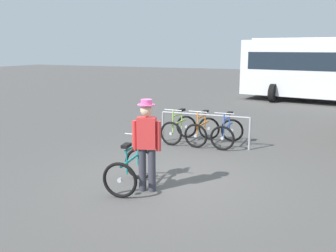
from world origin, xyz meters
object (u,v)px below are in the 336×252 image
Objects in this scene: racked_bike_lime at (179,129)px; racked_bike_orange at (203,131)px; person_with_featured_bike at (147,142)px; featured_bicycle at (133,162)px; racked_bike_blue at (227,133)px.

racked_bike_orange is at bearing 1.68° from racked_bike_lime.
racked_bike_orange is at bearing 92.88° from person_with_featured_bike.
racked_bike_lime is 0.92× the size of featured_bicycle.
featured_bicycle is at bearing -92.80° from racked_bike_orange.
person_with_featured_bike reaches higher than featured_bicycle.
featured_bicycle is at bearing -81.86° from racked_bike_lime.
racked_bike_orange is 0.66× the size of person_with_featured_bike.
racked_bike_orange is 0.70m from racked_bike_blue.
person_with_featured_bike is (0.89, -3.77, 0.58)m from racked_bike_lime.
person_with_featured_bike is (0.37, -0.13, 0.46)m from featured_bicycle.
racked_bike_lime is 0.66× the size of person_with_featured_bike.
racked_bike_orange and racked_bike_blue have the same top height.
person_with_featured_bike is (0.19, -3.79, 0.58)m from racked_bike_orange.
racked_bike_blue is (0.70, 0.02, 0.00)m from racked_bike_orange.
racked_bike_lime is 0.70m from racked_bike_orange.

